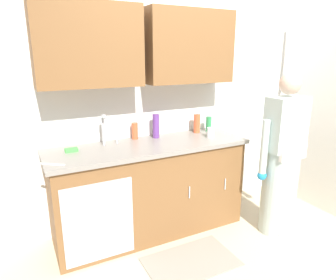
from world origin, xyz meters
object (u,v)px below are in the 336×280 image
at_px(bottle_dish_liquid, 209,124).
at_px(knife_on_counter, 50,164).
at_px(person_at_sink, 281,168).
at_px(bottle_soap, 135,131).
at_px(sink, 113,150).
at_px(sponge, 71,150).
at_px(cup_by_sink, 211,133).
at_px(bottle_water_tall, 197,124).
at_px(bottle_cleaner_spray, 156,126).

height_order(bottle_dish_liquid, knife_on_counter, bottle_dish_liquid).
relative_size(person_at_sink, bottle_soap, 9.60).
distance_m(sink, bottle_dish_liquid, 1.18).
relative_size(sink, bottle_soap, 2.96).
bearing_deg(person_at_sink, knife_on_counter, 168.31).
bearing_deg(person_at_sink, bottle_dish_liquid, 115.02).
height_order(sink, person_at_sink, person_at_sink).
bearing_deg(sponge, cup_by_sink, -6.79).
distance_m(knife_on_counter, sponge, 0.34).
bearing_deg(sponge, bottle_soap, 11.88).
bearing_deg(bottle_water_tall, bottle_dish_liquid, -2.97).
distance_m(bottle_water_tall, cup_by_sink, 0.25).
bearing_deg(sponge, bottle_water_tall, 3.15).
relative_size(sink, cup_by_sink, 4.81).
xyz_separation_m(sink, knife_on_counter, (-0.56, -0.18, 0.02)).
bearing_deg(knife_on_counter, sponge, -91.79).
xyz_separation_m(person_at_sink, bottle_soap, (-1.22, 0.84, 0.33)).
distance_m(person_at_sink, bottle_cleaner_spray, 1.33).
bearing_deg(bottle_soap, person_at_sink, -34.52).
xyz_separation_m(bottle_water_tall, bottle_soap, (-0.71, 0.06, -0.02)).
distance_m(sink, bottle_cleaner_spray, 0.57).
height_order(bottle_cleaner_spray, bottle_dish_liquid, bottle_cleaner_spray).
bearing_deg(bottle_water_tall, bottle_soap, 174.85).
height_order(bottle_water_tall, sponge, bottle_water_tall).
distance_m(cup_by_sink, knife_on_counter, 1.60).
height_order(bottle_dish_liquid, bottle_soap, same).
height_order(person_at_sink, bottle_water_tall, person_at_sink).
height_order(person_at_sink, bottle_dish_liquid, person_at_sink).
xyz_separation_m(cup_by_sink, sponge, (-1.39, 0.17, -0.04)).
bearing_deg(cup_by_sink, bottle_soap, 157.29).
relative_size(sink, bottle_water_tall, 2.42).
xyz_separation_m(person_at_sink, cup_by_sink, (-0.49, 0.53, 0.30)).
bearing_deg(bottle_water_tall, knife_on_counter, -167.81).
bearing_deg(bottle_cleaner_spray, sponge, -174.25).
xyz_separation_m(bottle_cleaner_spray, cup_by_sink, (0.51, -0.25, -0.07)).
distance_m(cup_by_sink, sponge, 1.40).
bearing_deg(knife_on_counter, sink, -125.61).
height_order(sink, bottle_cleaner_spray, sink).
relative_size(cup_by_sink, sponge, 0.95).
relative_size(cup_by_sink, knife_on_counter, 0.43).
distance_m(person_at_sink, bottle_soap, 1.51).
relative_size(sink, bottle_cleaner_spray, 2.02).
relative_size(bottle_soap, sponge, 1.53).
distance_m(bottle_soap, sponge, 0.68).
height_order(person_at_sink, knife_on_counter, person_at_sink).
xyz_separation_m(bottle_soap, knife_on_counter, (-0.87, -0.40, -0.08)).
bearing_deg(knife_on_counter, person_at_sink, -155.19).
xyz_separation_m(sink, bottle_soap, (0.31, 0.22, 0.10)).
distance_m(bottle_water_tall, bottle_soap, 0.71).
bearing_deg(sponge, bottle_cleaner_spray, 5.75).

